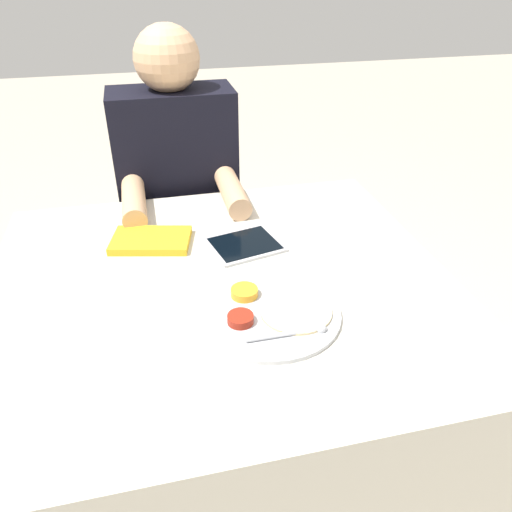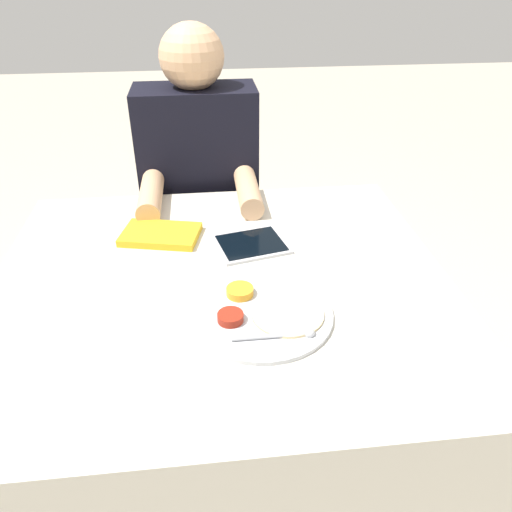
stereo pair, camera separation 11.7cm
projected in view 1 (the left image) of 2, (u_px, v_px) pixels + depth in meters
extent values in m
plane|color=#B2A893|center=(230.00, 471.00, 1.58)|extent=(12.00, 12.00, 0.00)
cube|color=beige|center=(227.00, 389.00, 1.38)|extent=(1.10, 1.00, 0.73)
cylinder|color=#B7BABF|center=(270.00, 313.00, 1.08)|extent=(0.31, 0.31, 0.01)
cylinder|color=gold|center=(244.00, 292.00, 1.12)|extent=(0.06, 0.06, 0.02)
cylinder|color=maroon|center=(240.00, 319.00, 1.04)|extent=(0.06, 0.06, 0.02)
cylinder|color=beige|center=(296.00, 311.00, 1.07)|extent=(0.16, 0.16, 0.01)
cylinder|color=#B7BABF|center=(284.00, 334.00, 1.01)|extent=(0.16, 0.01, 0.01)
sphere|color=#B7BABF|center=(321.00, 328.00, 1.02)|extent=(0.02, 0.02, 0.02)
cube|color=silver|center=(151.00, 242.00, 1.34)|extent=(0.23, 0.17, 0.01)
cube|color=gold|center=(151.00, 240.00, 1.34)|extent=(0.23, 0.18, 0.02)
cube|color=#B7B7BC|center=(245.00, 245.00, 1.33)|extent=(0.21, 0.19, 0.01)
cube|color=black|center=(245.00, 243.00, 1.33)|extent=(0.19, 0.17, 0.00)
cube|color=black|center=(188.00, 297.00, 1.99)|extent=(0.36, 0.22, 0.44)
cube|color=black|center=(177.00, 177.00, 1.71)|extent=(0.40, 0.20, 0.59)
sphere|color=tan|center=(167.00, 58.00, 1.51)|extent=(0.20, 0.20, 0.20)
cylinder|color=tan|center=(134.00, 200.00, 1.49)|extent=(0.07, 0.28, 0.07)
cylinder|color=tan|center=(232.00, 191.00, 1.55)|extent=(0.07, 0.28, 0.07)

